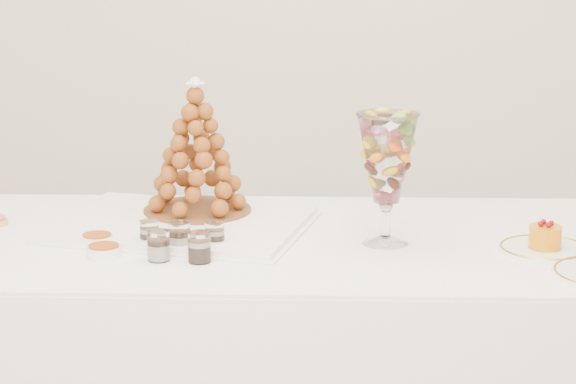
# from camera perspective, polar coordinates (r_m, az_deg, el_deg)

# --- Properties ---
(lace_tray) EXTENTS (0.71, 0.58, 0.02)m
(lace_tray) POSITION_cam_1_polar(r_m,az_deg,el_deg) (3.03, -5.48, -1.65)
(lace_tray) COLOR white
(lace_tray) RESTS_ON buffet_table
(macaron_vase) EXTENTS (0.15, 0.15, 0.34)m
(macaron_vase) POSITION_cam_1_polar(r_m,az_deg,el_deg) (2.84, 5.05, 1.64)
(macaron_vase) COLOR white
(macaron_vase) RESTS_ON buffet_table
(cake_plate) EXTENTS (0.23, 0.23, 0.01)m
(cake_plate) POSITION_cam_1_polar(r_m,az_deg,el_deg) (2.89, 12.88, -2.85)
(cake_plate) COLOR white
(cake_plate) RESTS_ON buffet_table
(verrine_a) EXTENTS (0.06, 0.06, 0.07)m
(verrine_a) POSITION_cam_1_polar(r_m,az_deg,el_deg) (2.87, -7.05, -2.11)
(verrine_a) COLOR white
(verrine_a) RESTS_ON buffet_table
(verrine_b) EXTENTS (0.07, 0.07, 0.08)m
(verrine_b) POSITION_cam_1_polar(r_m,az_deg,el_deg) (2.82, -5.53, -2.29)
(verrine_b) COLOR white
(verrine_b) RESTS_ON buffet_table
(verrine_c) EXTENTS (0.06, 0.06, 0.07)m
(verrine_c) POSITION_cam_1_polar(r_m,az_deg,el_deg) (2.84, -3.74, -2.21)
(verrine_c) COLOR white
(verrine_c) RESTS_ON buffet_table
(verrine_d) EXTENTS (0.06, 0.06, 0.08)m
(verrine_d) POSITION_cam_1_polar(r_m,az_deg,el_deg) (2.75, -6.59, -2.73)
(verrine_d) COLOR white
(verrine_d) RESTS_ON buffet_table
(verrine_e) EXTENTS (0.06, 0.06, 0.08)m
(verrine_e) POSITION_cam_1_polar(r_m,az_deg,el_deg) (2.73, -4.52, -2.81)
(verrine_e) COLOR white
(verrine_e) RESTS_ON buffet_table
(ramekin_back) EXTENTS (0.08, 0.08, 0.03)m
(ramekin_back) POSITION_cam_1_polar(r_m,az_deg,el_deg) (2.91, -9.67, -2.44)
(ramekin_back) COLOR white
(ramekin_back) RESTS_ON buffet_table
(ramekin_front) EXTENTS (0.09, 0.09, 0.03)m
(ramekin_front) POSITION_cam_1_polar(r_m,az_deg,el_deg) (2.81, -9.33, -3.01)
(ramekin_front) COLOR white
(ramekin_front) RESTS_ON buffet_table
(croquembouche) EXTENTS (0.30, 0.30, 0.37)m
(croquembouche) POSITION_cam_1_polar(r_m,az_deg,el_deg) (3.08, -4.68, 2.30)
(croquembouche) COLOR brown
(croquembouche) RESTS_ON lace_tray
(mousse_cake) EXTENTS (0.08, 0.08, 0.07)m
(mousse_cake) POSITION_cam_1_polar(r_m,az_deg,el_deg) (2.88, 12.93, -2.23)
(mousse_cake) COLOR orange
(mousse_cake) RESTS_ON cake_plate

